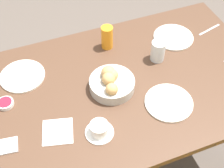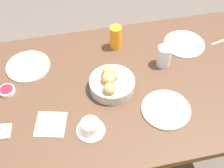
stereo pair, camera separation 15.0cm
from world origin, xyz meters
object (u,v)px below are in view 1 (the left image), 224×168
(plate_far_center, at_px, (169,103))
(napkin, at_px, (58,132))
(bread_basket, at_px, (111,83))
(coffee_cup, at_px, (99,129))
(plate_near_left, at_px, (173,37))
(jam_bowl_berry, at_px, (5,103))
(knife_silver, at_px, (209,30))
(water_tumbler, at_px, (158,51))
(cell_phone, at_px, (0,148))
(juice_glass, at_px, (107,37))
(plate_near_right, at_px, (22,76))

(plate_far_center, xyz_separation_m, napkin, (0.52, -0.03, -0.00))
(bread_basket, height_order, plate_far_center, bread_basket)
(bread_basket, height_order, coffee_cup, bread_basket)
(plate_near_left, xyz_separation_m, jam_bowl_berry, (0.96, 0.14, 0.01))
(knife_silver, bearing_deg, water_tumbler, 14.84)
(napkin, xyz_separation_m, cell_phone, (0.25, -0.01, 0.00))
(juice_glass, relative_size, knife_silver, 0.82)
(plate_near_left, distance_m, jam_bowl_berry, 0.97)
(juice_glass, distance_m, jam_bowl_berry, 0.62)
(water_tumbler, relative_size, napkin, 0.71)
(plate_far_center, distance_m, knife_silver, 0.61)
(jam_bowl_berry, bearing_deg, water_tumbler, -178.49)
(knife_silver, xyz_separation_m, cell_phone, (1.24, 0.35, 0.00))
(plate_far_center, relative_size, coffee_cup, 1.79)
(plate_near_right, xyz_separation_m, coffee_cup, (-0.25, 0.45, 0.02))
(plate_near_right, relative_size, coffee_cup, 1.79)
(jam_bowl_berry, xyz_separation_m, cell_phone, (0.06, 0.22, -0.01))
(coffee_cup, relative_size, knife_silver, 0.79)
(plate_near_right, distance_m, coffee_cup, 0.51)
(plate_near_right, xyz_separation_m, juice_glass, (-0.48, -0.06, 0.06))
(plate_far_center, xyz_separation_m, knife_silver, (-0.47, -0.39, -0.00))
(water_tumbler, height_order, coffee_cup, water_tumbler)
(plate_near_right, bearing_deg, coffee_cup, 119.21)
(knife_silver, bearing_deg, coffee_cup, 27.17)
(water_tumbler, xyz_separation_m, cell_phone, (0.85, 0.24, -0.05))
(bread_basket, distance_m, jam_bowl_berry, 0.50)
(jam_bowl_berry, bearing_deg, juice_glass, -160.57)
(juice_glass, distance_m, napkin, 0.59)
(plate_near_right, distance_m, jam_bowl_berry, 0.18)
(bread_basket, bearing_deg, cell_phone, 13.99)
(plate_near_right, bearing_deg, bread_basket, 149.42)
(coffee_cup, height_order, knife_silver, coffee_cup)
(plate_near_right, relative_size, water_tumbler, 1.99)
(bread_basket, relative_size, coffee_cup, 1.74)
(plate_near_right, height_order, water_tumbler, water_tumbler)
(juice_glass, distance_m, water_tumbler, 0.28)
(bread_basket, height_order, jam_bowl_berry, bread_basket)
(bread_basket, bearing_deg, plate_near_right, -30.58)
(plate_near_left, bearing_deg, plate_far_center, 58.95)
(bread_basket, xyz_separation_m, coffee_cup, (0.14, 0.22, -0.01))
(napkin, height_order, cell_phone, cell_phone)
(water_tumbler, bearing_deg, juice_glass, -40.98)
(bread_basket, xyz_separation_m, napkin, (0.31, 0.15, -0.04))
(jam_bowl_berry, xyz_separation_m, knife_silver, (-1.19, -0.12, -0.01))
(plate_far_center, bearing_deg, napkin, -3.72)
(jam_bowl_berry, height_order, knife_silver, jam_bowl_berry)
(plate_near_left, xyz_separation_m, water_tumbler, (0.16, 0.12, 0.05))
(juice_glass, relative_size, water_tumbler, 1.16)
(bread_basket, distance_m, cell_phone, 0.57)
(coffee_cup, bearing_deg, cell_phone, -10.90)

